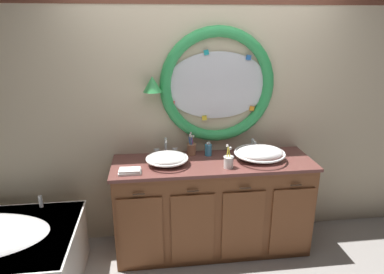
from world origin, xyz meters
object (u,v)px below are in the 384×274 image
object	(u,v)px
soap_dispenser	(208,149)
folded_hand_towel	(130,171)
sink_basin_left	(167,159)
sink_basin_right	(260,153)
toothbrush_holder_left	(191,148)
toothbrush_holder_right	(229,162)

from	to	relation	value
soap_dispenser	folded_hand_towel	size ratio (longest dim) A/B	0.73
sink_basin_left	sink_basin_right	bearing A→B (deg)	0.00
soap_dispenser	folded_hand_towel	xyz separation A→B (m)	(-0.73, -0.32, -0.04)
toothbrush_holder_left	toothbrush_holder_right	size ratio (longest dim) A/B	1.02
sink_basin_right	folded_hand_towel	xyz separation A→B (m)	(-1.17, -0.14, -0.05)
folded_hand_towel	soap_dispenser	bearing A→B (deg)	23.96
toothbrush_holder_right	sink_basin_left	bearing A→B (deg)	166.06
sink_basin_left	toothbrush_holder_right	distance (m)	0.55
sink_basin_left	sink_basin_right	xyz separation A→B (m)	(0.85, 0.00, 0.01)
sink_basin_left	folded_hand_towel	world-z (taller)	sink_basin_left
sink_basin_right	toothbrush_holder_right	distance (m)	0.35
sink_basin_left	sink_basin_right	world-z (taller)	sink_basin_right
sink_basin_right	toothbrush_holder_right	xyz separation A→B (m)	(-0.32, -0.13, -0.01)
sink_basin_right	soap_dispenser	size ratio (longest dim) A/B	3.34
toothbrush_holder_left	folded_hand_towel	size ratio (longest dim) A/B	1.17
sink_basin_right	folded_hand_towel	world-z (taller)	sink_basin_right
toothbrush_holder_left	toothbrush_holder_right	distance (m)	0.45
sink_basin_right	toothbrush_holder_right	bearing A→B (deg)	-157.68
sink_basin_right	folded_hand_towel	bearing A→B (deg)	-173.00
toothbrush_holder_right	folded_hand_towel	distance (m)	0.85
toothbrush_holder_left	sink_basin_left	bearing A→B (deg)	-138.01
folded_hand_towel	sink_basin_right	bearing A→B (deg)	7.00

